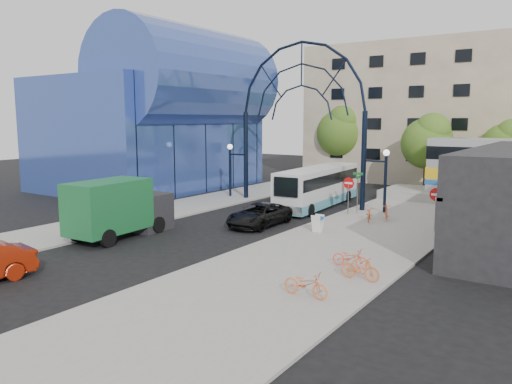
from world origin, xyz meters
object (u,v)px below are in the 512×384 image
Objects in this scene: stop_sign at (349,186)px; street_name_sign at (358,184)px; green_truck at (120,208)px; tree_north_a at (428,140)px; bike_far_a at (350,258)px; do_not_enter_sign at (436,199)px; bike_far_b at (360,268)px; bike_near_b at (386,212)px; tree_north_b at (342,130)px; sandwich_board at (318,221)px; gateway_arch at (301,90)px; city_bus at (318,186)px; bike_near_a at (369,214)px; bike_far_c at (306,284)px; tree_north_c at (507,145)px; black_suv at (259,215)px.

street_name_sign reaches higher than stop_sign.
tree_north_a is at bearing 66.91° from green_truck.
do_not_enter_sign is at bearing -6.69° from bike_far_a.
bike_far_a is 0.99× the size of bike_far_b.
green_truck is 3.85× the size of bike_near_b.
green_truck is at bearing -88.56° from tree_north_b.
green_truck is (-8.71, -6.64, 0.86)m from sandwich_board.
street_name_sign is at bearing 21.77° from bike_far_a.
gateway_arch reaches higher than city_bus.
green_truck is at bearing -150.57° from bike_near_a.
bike_far_c is (9.98, -17.52, -7.97)m from gateway_arch.
sandwich_board is 23.17m from tree_north_c.
gateway_arch is at bearing 157.37° from stop_sign.
bike_far_c reaches higher than bike_far_a.
bike_far_c is at bearing -94.31° from do_not_enter_sign.
tree_north_a is at bearing 8.20° from bike_far_c.
city_bus is at bearing 32.39° from bike_far_a.
bike_far_b is (9.25, -6.66, -0.07)m from black_suv.
bike_far_b is (13.98, 0.01, -0.99)m from green_truck.
tree_north_b reaches higher than green_truck.
stop_sign is 3.13m from bike_near_b.
bike_near_b is (1.46, -14.33, -3.98)m from tree_north_a.
green_truck is (-8.31, -13.26, -0.53)m from street_name_sign.
sandwich_board is at bearing -91.50° from tree_north_a.
bike_far_b is at bearing -79.87° from tree_north_a.
gateway_arch is at bearing 164.93° from street_name_sign.
tree_north_c is (1.12, 17.93, 2.30)m from do_not_enter_sign.
tree_north_b reaches higher than black_suv.
stop_sign is 14.93m from green_truck.
green_truck is 3.75× the size of bike_near_a.
stop_sign is at bearing 61.27° from black_suv.
tree_north_b is at bearing 87.50° from green_truck.
black_suv is (5.51, -23.92, -4.59)m from tree_north_b.
city_bus is at bearing 156.49° from do_not_enter_sign.
city_bus is at bearing 147.22° from stop_sign.
do_not_enter_sign is 1.52× the size of bike_far_b.
bike_near_b is at bearing -84.17° from tree_north_a.
green_truck reaches higher than bike_far_b.
bike_far_c is at bearing 165.33° from bike_far_b.
sandwich_board is 0.57× the size of bike_near_a.
city_bus is at bearing -127.72° from tree_north_c.
bike_near_b is at bearing -17.55° from gateway_arch.
bike_near_a is at bearing -106.98° from tree_north_c.
do_not_enter_sign is 16.86m from tree_north_a.
bike_far_a is (8.22, -5.27, -0.14)m from black_suv.
street_name_sign is 12.85m from bike_far_a.
bike_far_a is at bearing 2.18° from green_truck.
tree_north_c is 0.61× the size of city_bus.
black_suv is at bearing 50.67° from green_truck.
city_bus is 19.63m from bike_far_c.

